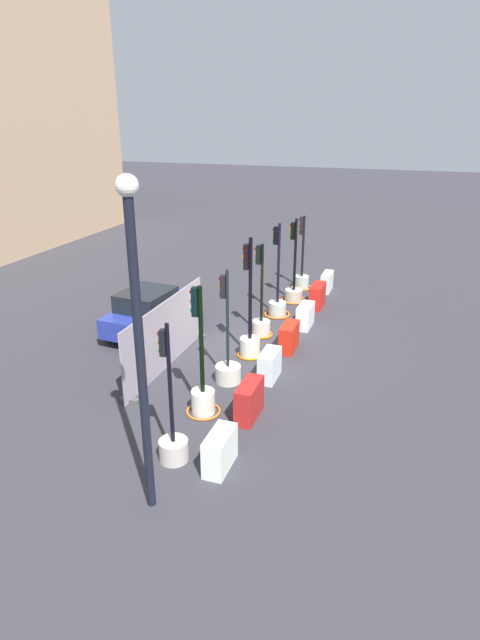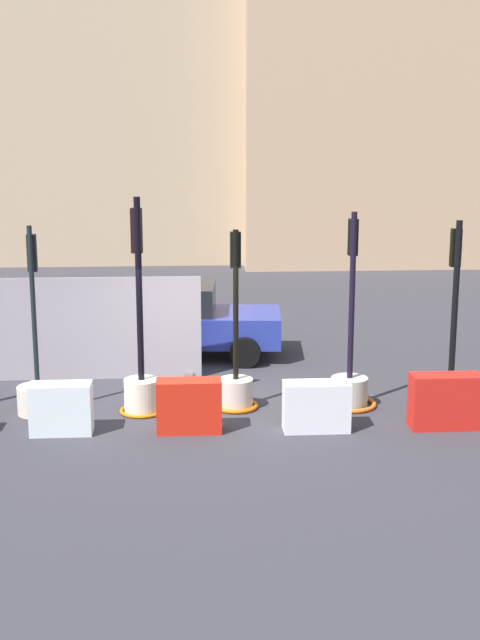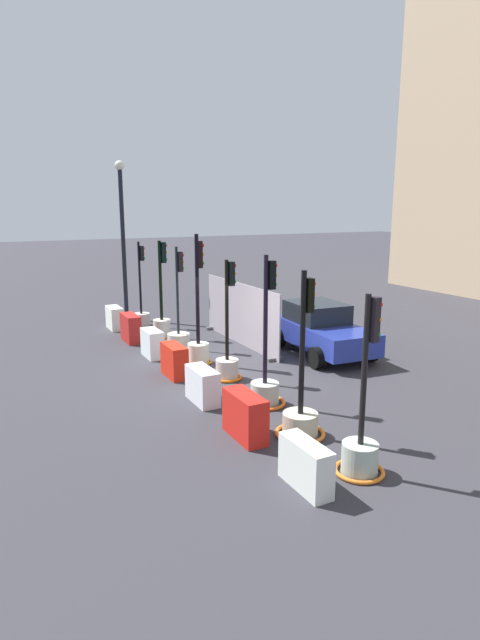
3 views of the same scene
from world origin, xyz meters
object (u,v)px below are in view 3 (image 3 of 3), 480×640
object	(u,v)px
traffic_light_5	(265,384)
construction_barrier_2	(152,343)
car_blue_estate	(321,329)
construction_barrier_3	(174,361)
traffic_light_6	(301,412)
construction_barrier_4	(203,385)
construction_barrier_0	(115,318)
traffic_light_1	(162,319)
traffic_light_4	(227,359)
construction_barrier_1	(131,328)
traffic_light_0	(141,312)
street_lamp_post	(123,228)
traffic_light_2	(179,333)
construction_barrier_6	(306,465)
traffic_light_7	(361,446)
construction_barrier_5	(245,416)
traffic_light_3	(198,341)

from	to	relation	value
traffic_light_5	construction_barrier_2	xyz separation A→B (m)	(-4.86, -1.11, -0.08)
car_blue_estate	construction_barrier_3	bearing A→B (deg)	-89.26
construction_barrier_2	construction_barrier_3	xyz separation A→B (m)	(2.04, -0.05, 0.02)
traffic_light_6	construction_barrier_3	size ratio (longest dim) A/B	3.15
construction_barrier_3	construction_barrier_4	world-z (taller)	construction_barrier_3
construction_barrier_0	traffic_light_1	bearing A→B (deg)	32.17
traffic_light_4	construction_barrier_1	size ratio (longest dim) A/B	2.81
traffic_light_0	traffic_light_1	size ratio (longest dim) A/B	0.96
construction_barrier_4	car_blue_estate	distance (m)	5.28
construction_barrier_1	construction_barrier_3	world-z (taller)	construction_barrier_1
traffic_light_1	traffic_light_5	xyz separation A→B (m)	(7.10, 0.03, -0.13)
traffic_light_4	street_lamp_post	bearing A→B (deg)	-177.27
traffic_light_2	construction_barrier_4	xyz separation A→B (m)	(4.63, -1.16, -0.09)
traffic_light_0	construction_barrier_2	size ratio (longest dim) A/B	3.23
traffic_light_1	construction_barrier_1	world-z (taller)	traffic_light_1
street_lamp_post	traffic_light_2	bearing A→B (deg)	3.67
construction_barrier_3	construction_barrier_6	xyz separation A→B (m)	(6.24, -0.06, -0.04)
traffic_light_4	traffic_light_7	size ratio (longest dim) A/B	1.01
construction_barrier_0	car_blue_estate	xyz separation A→B (m)	(6.11, 4.83, 0.35)
traffic_light_1	traffic_light_7	bearing A→B (deg)	-0.50
construction_barrier_1	construction_barrier_5	xyz separation A→B (m)	(8.28, -0.03, -0.01)
traffic_light_1	traffic_light_6	distance (m)	8.85
traffic_light_2	traffic_light_4	size ratio (longest dim) A/B	1.03
construction_barrier_0	construction_barrier_1	xyz separation A→B (m)	(2.06, 0.03, 0.05)
construction_barrier_1	construction_barrier_5	bearing A→B (deg)	-0.23
traffic_light_0	traffic_light_1	xyz separation A→B (m)	(1.97, 0.15, 0.09)
construction_barrier_1	street_lamp_post	world-z (taller)	street_lamp_post
construction_barrier_1	construction_barrier_6	bearing A→B (deg)	-0.16
traffic_light_7	construction_barrier_2	xyz separation A→B (m)	(-8.31, -0.98, -0.08)
traffic_light_6	car_blue_estate	distance (m)	6.00
traffic_light_2	street_lamp_post	bearing A→B (deg)	-176.33
traffic_light_5	street_lamp_post	xyz separation A→B (m)	(-10.46, -0.39, 3.10)
construction_barrier_6	traffic_light_2	bearing A→B (deg)	172.54
traffic_light_4	traffic_light_5	bearing A→B (deg)	-0.47
traffic_light_5	construction_barrier_4	size ratio (longest dim) A/B	3.20
traffic_light_5	construction_barrier_2	distance (m)	4.98
car_blue_estate	construction_barrier_5	bearing A→B (deg)	-48.86
traffic_light_3	traffic_light_1	bearing A→B (deg)	178.57
traffic_light_1	traffic_light_3	bearing A→B (deg)	-1.43
construction_barrier_0	construction_barrier_3	bearing A→B (deg)	0.63
traffic_light_2	construction_barrier_2	xyz separation A→B (m)	(0.54, -1.04, -0.08)
car_blue_estate	traffic_light_0	bearing A→B (deg)	-148.52
traffic_light_0	construction_barrier_4	world-z (taller)	traffic_light_0
construction_barrier_2	traffic_light_6	bearing A→B (deg)	7.87
traffic_light_2	traffic_light_6	world-z (taller)	traffic_light_6
traffic_light_0	construction_barrier_4	distance (m)	8.37
traffic_light_3	construction_barrier_2	bearing A→B (deg)	-141.26
construction_barrier_1	street_lamp_post	bearing A→B (deg)	167.19
traffic_light_7	street_lamp_post	size ratio (longest dim) A/B	0.50
traffic_light_4	construction_barrier_6	size ratio (longest dim) A/B	2.90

